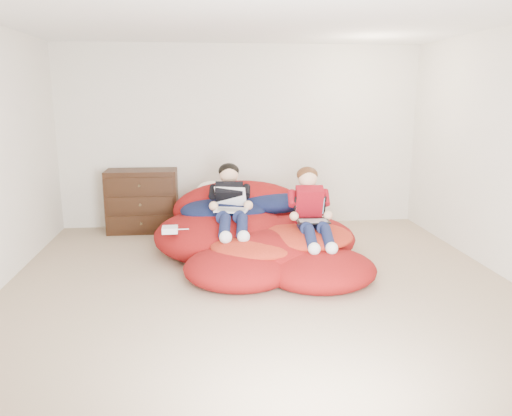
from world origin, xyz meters
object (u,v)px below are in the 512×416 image
at_px(dresser, 143,201).
at_px(laptop_black, 311,214).
at_px(older_boy, 231,199).
at_px(younger_boy, 311,207).
at_px(laptop_white, 231,204).
at_px(beanbag_pile, 257,236).

relative_size(dresser, laptop_black, 2.62).
height_order(older_boy, younger_boy, younger_boy).
distance_m(dresser, laptop_black, 2.56).
relative_size(younger_boy, laptop_white, 2.23).
bearing_deg(younger_boy, dresser, 141.37).
height_order(younger_boy, laptop_black, younger_boy).
bearing_deg(younger_boy, laptop_white, 160.45).
xyz_separation_m(beanbag_pile, laptop_black, (0.55, -0.32, 0.31)).
bearing_deg(dresser, beanbag_pile, -42.15).
bearing_deg(laptop_white, older_boy, 90.00).
relative_size(dresser, older_boy, 0.78).
bearing_deg(beanbag_pile, younger_boy, -27.75).
distance_m(laptop_white, laptop_black, 0.91).
distance_m(beanbag_pile, older_boy, 0.52).
distance_m(beanbag_pile, laptop_black, 0.71).
relative_size(dresser, laptop_white, 2.10).
bearing_deg(younger_boy, laptop_black, -90.00).
bearing_deg(laptop_black, younger_boy, 90.00).
bearing_deg(younger_boy, older_boy, 154.73).
relative_size(laptop_white, laptop_black, 1.25).
height_order(younger_boy, laptop_white, younger_boy).
distance_m(dresser, older_boy, 1.66).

